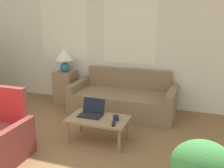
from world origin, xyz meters
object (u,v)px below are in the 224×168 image
object	(u,v)px
cup_navy	(116,118)
tv_remote	(114,124)
table_lamp	(64,57)
laptop	(92,112)
couch	(124,99)
coffee_table	(98,121)

from	to	relation	value
cup_navy	tv_remote	world-z (taller)	cup_navy
table_lamp	cup_navy	world-z (taller)	table_lamp
laptop	tv_remote	world-z (taller)	laptop
table_lamp	cup_navy	size ratio (longest dim) A/B	5.82
couch	coffee_table	distance (m)	1.33
cup_navy	tv_remote	xyz separation A→B (m)	(0.02, -0.16, -0.03)
coffee_table	tv_remote	world-z (taller)	tv_remote
laptop	tv_remote	xyz separation A→B (m)	(0.44, -0.23, -0.04)
table_lamp	tv_remote	world-z (taller)	table_lamp
laptop	tv_remote	size ratio (longest dim) A/B	2.29
coffee_table	tv_remote	xyz separation A→B (m)	(0.30, -0.15, 0.05)
laptop	tv_remote	distance (m)	0.49
table_lamp	tv_remote	size ratio (longest dim) A/B	3.20
tv_remote	laptop	bearing A→B (deg)	152.69
coffee_table	tv_remote	bearing A→B (deg)	-26.49
laptop	coffee_table	bearing A→B (deg)	-28.97
table_lamp	coffee_table	world-z (taller)	table_lamp
coffee_table	cup_navy	bearing A→B (deg)	1.79
laptop	cup_navy	xyz separation A→B (m)	(0.42, -0.07, -0.02)
couch	table_lamp	xyz separation A→B (m)	(-1.38, 0.16, 0.76)
couch	laptop	bearing A→B (deg)	-96.34
coffee_table	tv_remote	distance (m)	0.33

